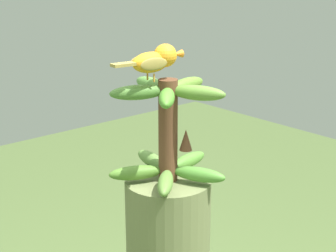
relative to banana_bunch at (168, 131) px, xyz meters
The scene contains 2 objects.
banana_bunch is the anchor object (origin of this frame).
perched_bird 0.20m from the banana_bunch, 152.16° to the left, with size 0.22×0.07×0.09m.
Camera 1 is at (-0.89, -1.02, 1.81)m, focal length 54.89 mm.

